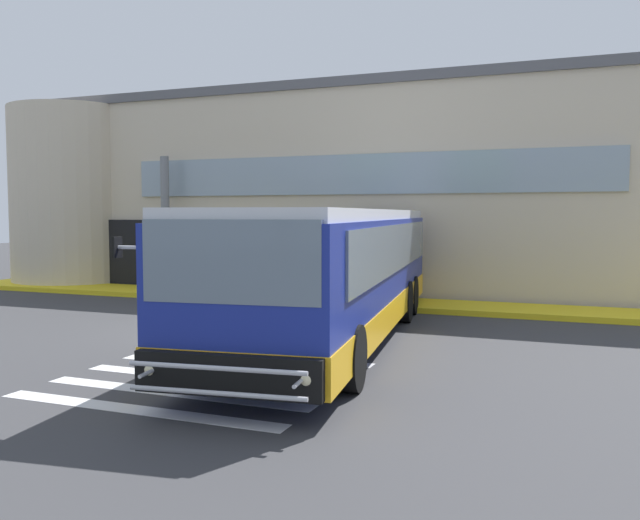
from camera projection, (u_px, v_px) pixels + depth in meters
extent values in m
cube|color=#353538|center=(227.00, 329.00, 15.19)|extent=(80.00, 90.00, 0.02)
cube|color=silver|center=(136.00, 410.00, 8.88)|extent=(4.40, 0.36, 0.01)
cube|color=silver|center=(175.00, 393.00, 9.72)|extent=(4.40, 0.36, 0.01)
cube|color=silver|center=(207.00, 378.00, 10.56)|extent=(4.40, 0.36, 0.01)
cube|color=silver|center=(234.00, 366.00, 11.39)|extent=(4.40, 0.36, 0.01)
cube|color=silver|center=(258.00, 356.00, 12.23)|extent=(4.40, 0.36, 0.01)
cube|color=beige|center=(377.00, 198.00, 26.10)|extent=(21.25, 12.00, 6.46)
cube|color=#56565B|center=(378.00, 111.00, 25.86)|extent=(21.45, 12.20, 0.30)
cylinder|color=beige|center=(73.00, 197.00, 24.68)|extent=(4.40, 4.40, 6.46)
cube|color=black|center=(132.00, 254.00, 23.22)|extent=(1.80, 0.16, 2.40)
cube|color=#8C9EAD|center=(352.00, 174.00, 20.09)|extent=(15.25, 0.10, 1.20)
cube|color=yellow|center=(307.00, 300.00, 19.64)|extent=(25.25, 2.00, 0.15)
cylinder|color=slate|center=(165.00, 222.00, 21.98)|extent=(0.28, 0.28, 4.34)
cube|color=navy|center=(334.00, 271.00, 13.77)|extent=(3.97, 11.69, 2.15)
cube|color=#F2AD19|center=(334.00, 309.00, 13.83)|extent=(4.01, 11.73, 0.55)
cube|color=silver|center=(334.00, 215.00, 13.69)|extent=(3.85, 11.48, 0.20)
cube|color=slate|center=(231.00, 262.00, 8.24)|extent=(2.35, 0.41, 1.05)
cube|color=slate|center=(398.00, 247.00, 13.71)|extent=(1.33, 10.18, 0.95)
cube|color=slate|center=(279.00, 246.00, 14.34)|extent=(1.33, 10.18, 0.95)
cube|color=black|center=(231.00, 233.00, 8.21)|extent=(2.15, 0.37, 0.28)
cube|color=black|center=(228.00, 375.00, 8.21)|extent=(2.46, 0.51, 0.52)
sphere|color=beige|center=(307.00, 379.00, 7.92)|extent=(0.18, 0.18, 0.18)
sphere|color=beige|center=(151.00, 369.00, 8.42)|extent=(0.18, 0.18, 0.18)
cylinder|color=#B7B7BF|center=(131.00, 247.00, 8.79)|extent=(0.40, 0.10, 0.05)
cube|color=black|center=(117.00, 247.00, 8.84)|extent=(0.06, 0.20, 0.28)
cylinder|color=black|center=(351.00, 358.00, 9.75)|extent=(0.42, 1.03, 1.00)
cylinder|color=black|center=(203.00, 350.00, 10.32)|extent=(0.42, 1.03, 1.00)
cylinder|color=black|center=(405.00, 302.00, 16.00)|extent=(0.42, 1.03, 1.00)
cylinder|color=black|center=(311.00, 299.00, 16.57)|extent=(0.42, 1.03, 1.00)
cylinder|color=black|center=(411.00, 295.00, 17.25)|extent=(0.42, 1.03, 1.00)
cylinder|color=black|center=(323.00, 293.00, 17.83)|extent=(0.42, 1.03, 1.00)
cylinder|color=#B7B7BF|center=(216.00, 393.00, 7.86)|extent=(2.24, 0.34, 0.06)
cylinder|color=#B7B7BF|center=(216.00, 368.00, 7.84)|extent=(2.24, 0.34, 0.06)
cylinder|color=#B7B7BF|center=(300.00, 382.00, 7.81)|extent=(0.11, 0.50, 0.05)
cylinder|color=#B7B7BF|center=(150.00, 372.00, 8.28)|extent=(0.11, 0.50, 0.05)
cylinder|color=#4C4233|center=(186.00, 276.00, 21.63)|extent=(0.15, 0.15, 0.85)
cylinder|color=#4C4233|center=(180.00, 276.00, 21.59)|extent=(0.15, 0.15, 0.85)
cube|color=#996633|center=(183.00, 254.00, 21.56)|extent=(0.44, 0.39, 0.58)
sphere|color=tan|center=(183.00, 242.00, 21.53)|extent=(0.23, 0.23, 0.23)
cylinder|color=#996633|center=(191.00, 256.00, 21.62)|extent=(0.09, 0.09, 0.55)
cylinder|color=#996633|center=(175.00, 256.00, 21.51)|extent=(0.09, 0.09, 0.55)
cube|color=navy|center=(183.00, 255.00, 21.73)|extent=(0.35, 0.32, 0.44)
cylinder|color=#1E2338|center=(203.00, 280.00, 20.44)|extent=(0.15, 0.15, 0.85)
cylinder|color=#1E2338|center=(197.00, 280.00, 20.33)|extent=(0.15, 0.15, 0.85)
cube|color=#2659A5|center=(200.00, 257.00, 20.34)|extent=(0.40, 0.44, 0.58)
sphere|color=tan|center=(200.00, 243.00, 20.31)|extent=(0.23, 0.23, 0.23)
cylinder|color=#2659A5|center=(207.00, 258.00, 20.48)|extent=(0.09, 0.09, 0.55)
cylinder|color=#2659A5|center=(192.00, 259.00, 20.20)|extent=(0.09, 0.09, 0.55)
cylinder|color=#4C4233|center=(214.00, 280.00, 20.49)|extent=(0.15, 0.15, 0.85)
cylinder|color=#4C4233|center=(208.00, 280.00, 20.38)|extent=(0.15, 0.15, 0.85)
cube|color=silver|center=(211.00, 257.00, 20.39)|extent=(0.39, 0.44, 0.58)
sphere|color=tan|center=(211.00, 243.00, 20.36)|extent=(0.23, 0.23, 0.23)
cylinder|color=silver|center=(218.00, 258.00, 20.53)|extent=(0.09, 0.09, 0.55)
cylinder|color=silver|center=(203.00, 259.00, 20.25)|extent=(0.09, 0.09, 0.55)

